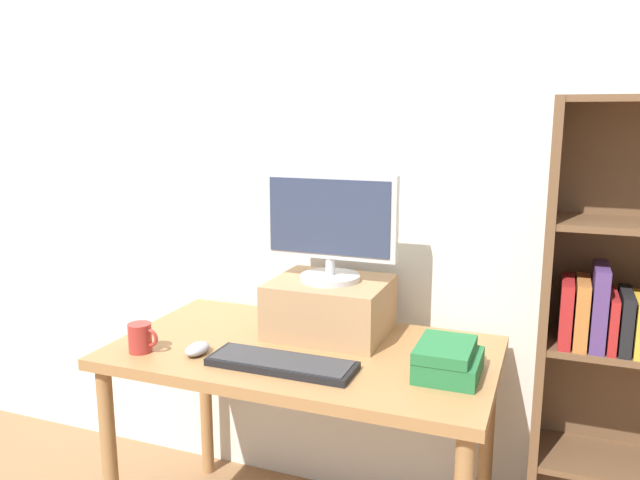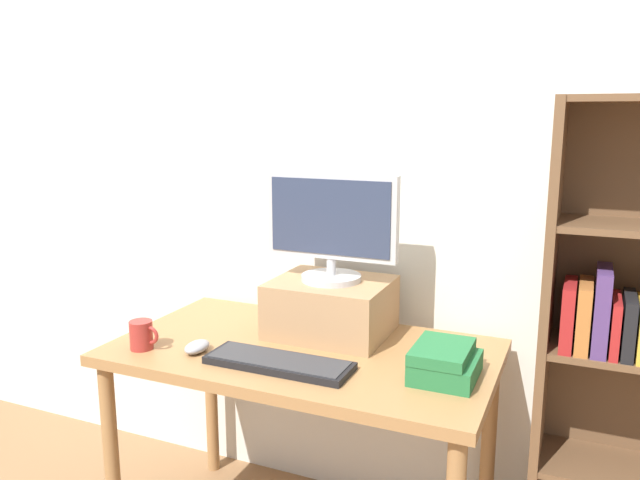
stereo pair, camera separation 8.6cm
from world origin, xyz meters
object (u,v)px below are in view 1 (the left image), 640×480
desk (304,373)px  book_stack (448,360)px  keyboard (282,363)px  computer_mouse (197,349)px  riser_box (330,307)px  coffee_mug (141,338)px  computer_monitor (330,225)px

desk → book_stack: size_ratio=5.56×
keyboard → computer_mouse: (-0.29, -0.00, 0.01)m
book_stack → keyboard: bearing=-165.5°
keyboard → riser_box: bearing=84.6°
riser_box → coffee_mug: riser_box is taller
coffee_mug → desk: bearing=25.2°
computer_monitor → keyboard: size_ratio=1.03×
desk → computer_mouse: computer_mouse is taller
computer_mouse → coffee_mug: bearing=-165.5°
computer_monitor → computer_mouse: computer_monitor is taller
riser_box → book_stack: (0.44, -0.21, -0.05)m
computer_monitor → coffee_mug: bearing=-142.9°
desk → computer_mouse: bearing=-149.1°
desk → computer_mouse: size_ratio=11.80×
coffee_mug → book_stack: bearing=10.2°
keyboard → book_stack: 0.49m
riser_box → book_stack: size_ratio=1.76×
riser_box → computer_monitor: computer_monitor is taller
computer_monitor → book_stack: (0.44, -0.21, -0.33)m
computer_mouse → computer_monitor: bearing=45.9°
book_stack → coffee_mug: size_ratio=2.12×
computer_mouse → riser_box: bearing=46.0°
desk → riser_box: 0.24m
desk → coffee_mug: (-0.47, -0.22, 0.13)m
computer_monitor → book_stack: computer_monitor is taller
computer_monitor → keyboard: bearing=-95.4°
computer_mouse → book_stack: book_stack is taller
book_stack → computer_mouse: bearing=-170.8°
desk → book_stack: 0.49m
computer_monitor → desk: bearing=-101.3°
riser_box → computer_mouse: size_ratio=3.74×
desk → coffee_mug: 0.54m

